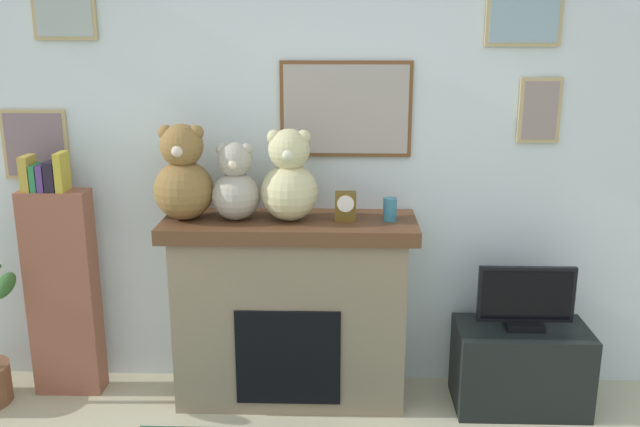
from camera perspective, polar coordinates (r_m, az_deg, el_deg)
back_wall at (r=3.94m, az=-0.87°, el=4.16°), size 5.20×0.15×2.60m
fireplace at (r=3.90m, az=-2.44°, el=-7.84°), size 1.37×0.51×1.06m
bookshelf at (r=4.18m, az=-20.46°, el=-5.66°), size 0.38×0.16×1.41m
tv_stand at (r=4.08m, az=16.15°, el=-12.04°), size 0.72×0.40×0.47m
television at (r=3.91m, az=16.59°, el=-6.81°), size 0.52×0.14×0.35m
candle_jar at (r=3.69m, az=5.78°, el=0.34°), size 0.07×0.07×0.12m
mantel_clock at (r=3.68m, az=2.11°, el=0.60°), size 0.11×0.08×0.15m
teddy_bear_brown at (r=3.74m, az=-11.20°, el=2.97°), size 0.32×0.32×0.51m
teddy_bear_grey at (r=3.70m, az=-6.97°, el=2.32°), size 0.26×0.26×0.42m
teddy_bear_cream at (r=3.66m, az=-2.54°, el=2.81°), size 0.30×0.30×0.49m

